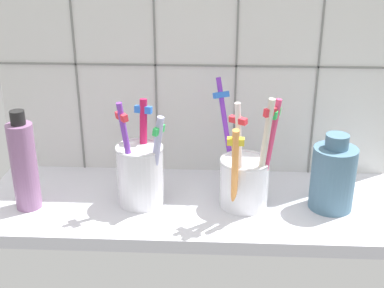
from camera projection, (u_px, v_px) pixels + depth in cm
name	position (u px, v px, depth cm)	size (l,w,h in cm)	color
counter_slab	(192.00, 207.00, 79.50)	(64.00, 22.00, 2.00)	silver
tile_wall_back	(196.00, 50.00, 82.15)	(64.00, 2.20, 45.00)	silver
toothbrush_cup_left	(141.00, 172.00, 76.82)	(7.71, 7.11, 16.68)	white
toothbrush_cup_right	(244.00, 177.00, 76.14)	(9.59, 14.01, 17.75)	white
ceramic_vase	(333.00, 176.00, 75.48)	(6.38, 6.38, 11.59)	slate
soap_bottle	(24.00, 165.00, 74.91)	(3.76, 3.76, 15.10)	#916390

